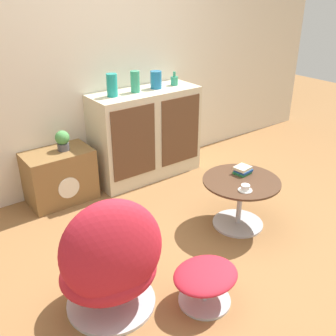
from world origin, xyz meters
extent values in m
plane|color=olive|center=(0.00, 0.00, 0.00)|extent=(12.00, 12.00, 0.00)
cube|color=beige|center=(0.00, 1.66, 1.30)|extent=(6.40, 0.06, 2.60)
cube|color=beige|center=(0.37, 1.40, 0.48)|extent=(1.17, 0.46, 0.96)
cube|color=brown|center=(0.08, 1.17, 0.53)|extent=(0.49, 0.01, 0.73)
cube|color=brown|center=(0.66, 1.17, 0.53)|extent=(0.49, 0.01, 0.73)
cube|color=brown|center=(-0.62, 1.43, 0.26)|extent=(0.64, 0.40, 0.52)
cylinder|color=beige|center=(-0.62, 1.23, 0.22)|extent=(0.21, 0.01, 0.21)
cylinder|color=#B7B7BC|center=(-0.92, -0.08, 0.01)|extent=(0.60, 0.60, 0.02)
cylinder|color=#B7B7BC|center=(-0.92, -0.08, 0.07)|extent=(0.06, 0.06, 0.09)
ellipsoid|color=#B21E2D|center=(-0.92, -0.08, 0.27)|extent=(0.73, 0.65, 0.30)
ellipsoid|color=#B21E2D|center=(-0.94, -0.20, 0.52)|extent=(0.71, 0.51, 0.68)
cylinder|color=#B7B7BC|center=(-0.40, -0.45, 0.01)|extent=(0.36, 0.36, 0.02)
cylinder|color=#B7B7BC|center=(-0.40, -0.45, 0.10)|extent=(0.04, 0.04, 0.16)
ellipsoid|color=#B21E2D|center=(-0.40, -0.45, 0.23)|extent=(0.45, 0.39, 0.09)
cylinder|color=#B7B7BC|center=(0.46, 0.08, 0.01)|extent=(0.45, 0.45, 0.02)
cylinder|color=#B7B7BC|center=(0.46, 0.08, 0.22)|extent=(0.04, 0.04, 0.41)
cylinder|color=#472D1E|center=(0.46, 0.08, 0.44)|extent=(0.66, 0.66, 0.02)
cylinder|color=teal|center=(0.00, 1.40, 1.07)|extent=(0.11, 0.11, 0.22)
cylinder|color=#2D8E6B|center=(0.26, 1.40, 1.06)|extent=(0.09, 0.09, 0.21)
cylinder|color=#196699|center=(0.52, 1.40, 1.04)|extent=(0.12, 0.12, 0.18)
cylinder|color=#2D8E6B|center=(0.76, 1.40, 1.00)|extent=(0.08, 0.08, 0.09)
cylinder|color=#2D8E6B|center=(0.76, 1.40, 1.07)|extent=(0.03, 0.03, 0.06)
cylinder|color=#4C4C51|center=(-0.55, 1.43, 0.55)|extent=(0.11, 0.11, 0.07)
sphere|color=#478E47|center=(-0.55, 1.43, 0.64)|extent=(0.13, 0.13, 0.13)
cylinder|color=white|center=(0.35, -0.07, 0.45)|extent=(0.12, 0.12, 0.01)
cylinder|color=white|center=(0.35, -0.07, 0.47)|extent=(0.07, 0.07, 0.05)
cube|color=#237038|center=(0.56, 0.16, 0.46)|extent=(0.15, 0.13, 0.02)
cube|color=#1E478C|center=(0.57, 0.16, 0.48)|extent=(0.14, 0.13, 0.02)
cube|color=beige|center=(0.56, 0.16, 0.50)|extent=(0.15, 0.13, 0.03)
camera|label=1|loc=(-1.81, -1.92, 1.98)|focal=42.00mm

